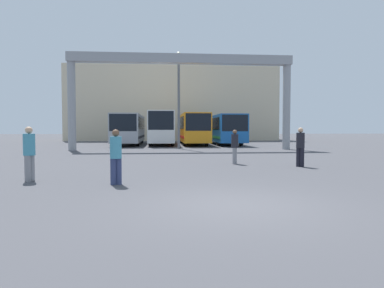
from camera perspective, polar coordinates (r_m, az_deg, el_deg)
name	(u,v)px	position (r m, az deg, el deg)	size (l,w,h in m)	color
ground_plane	(234,205)	(7.65, 6.94, -10.07)	(200.00, 200.00, 0.00)	#47474C
building_backdrop	(172,106)	(52.24, -3.30, 6.37)	(29.19, 12.00, 10.22)	beige
overhead_gantry	(182,75)	(27.10, -1.68, 11.44)	(17.39, 0.80, 7.42)	gray
bus_slot_0	(129,128)	(35.97, -10.44, 2.70)	(2.60, 11.25, 3.06)	#999EA5
bus_slot_1	(161,126)	(36.11, -5.16, 2.96)	(2.47, 11.85, 3.32)	silver
bus_slot_2	(192,127)	(36.26, 0.08, 2.80)	(2.52, 11.86, 3.13)	orange
bus_slot_3	(224,128)	(36.30, 5.35, 2.70)	(2.61, 11.05, 3.02)	#1959A5
pedestrian_far_center	(116,155)	(10.43, -12.57, -1.86)	(0.34, 0.34, 1.65)	navy
pedestrian_mid_right	(29,152)	(12.01, -25.49, -1.26)	(0.36, 0.36, 1.74)	gray
pedestrian_near_center	(235,146)	(16.28, 7.14, -0.30)	(0.34, 0.34, 1.62)	gray
pedestrian_near_right	(300,146)	(15.69, 17.61, -0.32)	(0.36, 0.36, 1.72)	black
lamp_post	(179,96)	(28.25, -2.22, 7.96)	(0.36, 0.36, 7.92)	#595B60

